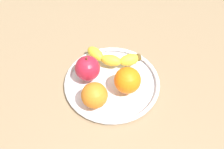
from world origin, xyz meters
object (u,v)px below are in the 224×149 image
apple (88,68)px  orange_center (94,95)px  orange_back_right (127,80)px  banana (113,58)px  fruit_bowl (112,83)px

apple → orange_center: size_ratio=1.14×
orange_back_right → banana: bearing=129.8°
fruit_bowl → orange_center: (-2.01, -9.04, 4.59)cm
apple → fruit_bowl: bearing=5.5°
fruit_bowl → apple: bearing=-174.5°
banana → apple: (-5.23, -8.17, 2.01)cm
banana → orange_center: orange_center is taller
apple → orange_back_right: size_ratio=1.08×
banana → fruit_bowl: bearing=-78.5°
fruit_bowl → orange_back_right: orange_back_right is taller
fruit_bowl → orange_back_right: (5.09, -1.27, 4.78)cm
fruit_bowl → apple: (-7.41, -0.71, 4.69)cm
apple → orange_center: bearing=-57.0°
apple → orange_center: apple is taller
orange_back_right → orange_center: (-7.10, -7.77, -0.19)cm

